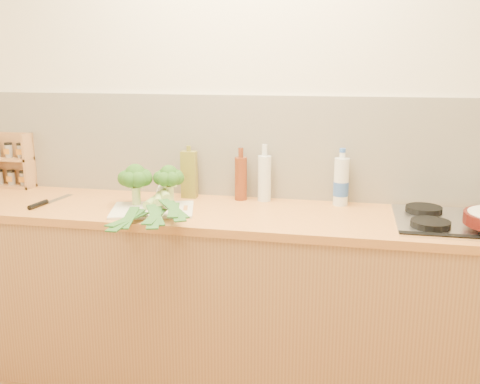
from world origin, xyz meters
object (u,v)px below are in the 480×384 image
(chopping_board, at_px, (153,210))
(spice_rack, at_px, (12,163))
(gas_hob, at_px, (462,221))
(chefs_knife, at_px, (44,203))

(chopping_board, xyz_separation_m, spice_rack, (-0.98, 0.33, 0.13))
(gas_hob, relative_size, spice_rack, 1.85)
(gas_hob, xyz_separation_m, spice_rack, (-2.42, 0.25, 0.12))
(gas_hob, bearing_deg, chopping_board, -176.64)
(chefs_knife, bearing_deg, spice_rack, 146.59)
(chefs_knife, xyz_separation_m, spice_rack, (-0.40, 0.34, 0.13))
(chefs_knife, bearing_deg, chopping_board, 7.46)
(chefs_knife, bearing_deg, gas_hob, 9.43)
(gas_hob, distance_m, chopping_board, 1.44)
(chopping_board, bearing_deg, spice_rack, 145.86)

